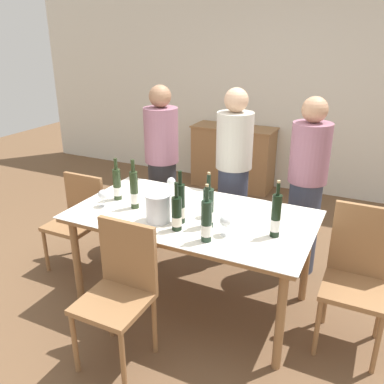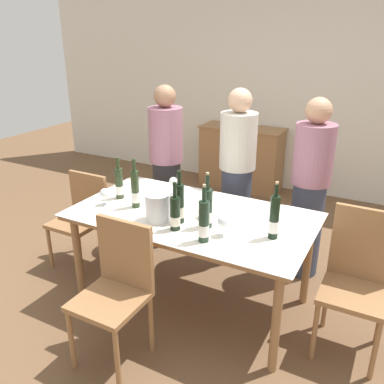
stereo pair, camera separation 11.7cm
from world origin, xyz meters
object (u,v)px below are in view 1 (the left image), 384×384
wine_bottle_3 (208,209)px  wine_bottle_6 (134,191)px  person_guest_right (306,189)px  wine_bottle_2 (276,217)px  wine_bottle_1 (180,205)px  wine_glass_1 (103,195)px  wine_glass_0 (171,182)px  wine_glass_2 (226,221)px  chair_left_end (78,215)px  wine_bottle_4 (177,214)px  person_host (162,168)px  wine_glass_3 (206,205)px  wine_bottle_0 (117,185)px  wine_bottle_5 (206,222)px  ice_bucket (158,207)px  chair_near_front (120,285)px  chair_right_end (358,270)px  person_guest_left (233,177)px  sideboard_cabinet (233,157)px  dining_table (192,222)px

wine_bottle_3 → wine_bottle_6: size_ratio=1.03×
person_guest_right → wine_bottle_2: bearing=-91.6°
wine_bottle_1 → wine_bottle_6: (-0.44, 0.08, 0.01)m
wine_glass_1 → wine_bottle_2: bearing=3.9°
wine_glass_0 → wine_glass_2: wine_glass_0 is taller
wine_bottle_2 → chair_left_end: wine_bottle_2 is taller
wine_bottle_4 → person_host: 1.31m
wine_bottle_2 → wine_glass_2: wine_bottle_2 is taller
wine_bottle_2 → wine_glass_3: size_ratio=2.78×
wine_bottle_2 → wine_bottle_6: wine_bottle_2 is taller
wine_bottle_0 → wine_glass_1: (-0.01, -0.17, -0.03)m
wine_glass_1 → person_host: size_ratio=0.09×
wine_bottle_0 → wine_glass_2: 1.05m
wine_bottle_2 → wine_bottle_6: bearing=-179.4°
wine_bottle_5 → person_guest_right: size_ratio=0.25×
ice_bucket → chair_near_front: ice_bucket is taller
ice_bucket → chair_right_end: size_ratio=0.21×
chair_near_front → wine_bottle_5: bearing=43.0°
person_guest_left → chair_near_front: bearing=-96.5°
wine_bottle_2 → wine_bottle_5: (-0.39, -0.26, -0.01)m
wine_bottle_6 → wine_glass_1: size_ratio=2.84×
wine_bottle_0 → wine_glass_2: (1.03, -0.20, -0.02)m
wine_glass_0 → person_guest_right: (1.01, 0.58, -0.09)m
sideboard_cabinet → chair_near_front: 3.41m
wine_glass_1 → person_host: (-0.03, 0.97, -0.06)m
wine_bottle_2 → wine_bottle_3: wine_bottle_3 is taller
wine_bottle_4 → wine_bottle_3: bearing=38.7°
wine_bottle_0 → wine_bottle_3: 0.88m
sideboard_cabinet → wine_glass_3: 2.79m
wine_bottle_6 → person_guest_left: size_ratio=0.24×
wine_glass_3 → chair_left_end: size_ratio=0.17×
wine_glass_3 → person_guest_right: bearing=56.9°
ice_bucket → wine_glass_2: bearing=0.8°
sideboard_cabinet → person_host: person_host is taller
wine_glass_0 → wine_glass_1: (-0.36, -0.45, -0.01)m
wine_bottle_5 → wine_bottle_0: bearing=160.5°
wine_bottle_1 → wine_bottle_5: size_ratio=0.98×
wine_glass_0 → wine_glass_3: wine_glass_0 is taller
chair_right_end → person_guest_left: 1.42m
wine_glass_1 → chair_right_end: size_ratio=0.14×
chair_near_front → person_guest_right: person_guest_right is taller
dining_table → wine_glass_0: bearing=139.3°
wine_glass_0 → person_guest_left: size_ratio=0.09×
wine_bottle_1 → person_guest_right: person_guest_right is taller
person_host → wine_glass_2: bearing=-43.3°
wine_glass_0 → chair_left_end: (-0.87, -0.20, -0.39)m
ice_bucket → wine_glass_0: (-0.16, 0.50, -0.00)m
wine_bottle_1 → wine_bottle_3: size_ratio=0.97×
wine_glass_0 → wine_glass_3: 0.53m
dining_table → person_host: person_host is taller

